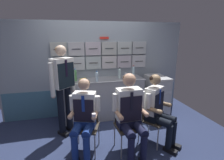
# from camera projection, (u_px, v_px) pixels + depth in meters

# --- Properties ---
(ground) EXTENTS (4.80, 4.80, 0.04)m
(ground) POSITION_uv_depth(u_px,v_px,m) (111.00, 145.00, 3.01)
(ground) COLOR navy
(galley_bulkhead) EXTENTS (4.20, 0.14, 2.15)m
(galley_bulkhead) POSITION_uv_depth(u_px,v_px,m) (97.00, 69.00, 4.03)
(galley_bulkhead) COLOR #94A1AF
(galley_bulkhead) RESTS_ON ground
(galley_counter) EXTENTS (1.81, 0.53, 0.90)m
(galley_counter) POSITION_uv_depth(u_px,v_px,m) (103.00, 98.00, 3.94)
(galley_counter) COLOR #9A9CA4
(galley_counter) RESTS_ON ground
(service_trolley) EXTENTS (0.40, 0.65, 0.93)m
(service_trolley) POSITION_uv_depth(u_px,v_px,m) (157.00, 94.00, 4.06)
(service_trolley) COLOR black
(service_trolley) RESTS_ON ground
(folding_chair_left) EXTENTS (0.51, 0.51, 0.83)m
(folding_chair_left) POSITION_uv_depth(u_px,v_px,m) (87.00, 119.00, 2.82)
(folding_chair_left) COLOR #A8AAAF
(folding_chair_left) RESTS_ON ground
(crew_member_left) EXTENTS (0.52, 0.65, 1.22)m
(crew_member_left) POSITION_uv_depth(u_px,v_px,m) (84.00, 115.00, 2.62)
(crew_member_left) COLOR black
(crew_member_left) RESTS_ON ground
(folding_chair_center) EXTENTS (0.41, 0.42, 0.83)m
(folding_chair_center) POSITION_uv_depth(u_px,v_px,m) (126.00, 119.00, 2.83)
(folding_chair_center) COLOR #A8AAAF
(folding_chair_center) RESTS_ON ground
(crew_member_center) EXTENTS (0.52, 0.64, 1.30)m
(crew_member_center) POSITION_uv_depth(u_px,v_px,m) (130.00, 111.00, 2.63)
(crew_member_center) COLOR black
(crew_member_center) RESTS_ON ground
(folding_chair_right) EXTENTS (0.56, 0.56, 0.83)m
(folding_chair_right) POSITION_uv_depth(u_px,v_px,m) (149.00, 113.00, 3.03)
(folding_chair_right) COLOR #A8AAAF
(folding_chair_right) RESTS_ON ground
(crew_member_right) EXTENTS (0.60, 0.66, 1.23)m
(crew_member_right) POSITION_uv_depth(u_px,v_px,m) (158.00, 107.00, 2.89)
(crew_member_right) COLOR black
(crew_member_right) RESTS_ON ground
(crew_member_standing) EXTENTS (0.43, 0.41, 1.68)m
(crew_member_standing) POSITION_uv_depth(u_px,v_px,m) (63.00, 83.00, 3.13)
(crew_member_standing) COLOR black
(crew_member_standing) RESTS_ON ground
(water_bottle_clear) EXTENTS (0.07, 0.07, 0.26)m
(water_bottle_clear) POSITION_uv_depth(u_px,v_px,m) (75.00, 75.00, 3.64)
(water_bottle_clear) COLOR #529D59
(water_bottle_clear) RESTS_ON galley_counter
(sparkling_bottle_green) EXTENTS (0.06, 0.06, 0.23)m
(sparkling_bottle_green) POSITION_uv_depth(u_px,v_px,m) (97.00, 77.00, 3.59)
(sparkling_bottle_green) COLOR silver
(sparkling_bottle_green) RESTS_ON galley_counter
(water_bottle_tall) EXTENTS (0.06, 0.06, 0.28)m
(water_bottle_tall) POSITION_uv_depth(u_px,v_px,m) (133.00, 72.00, 3.93)
(water_bottle_tall) COLOR #AED4E3
(water_bottle_tall) RESTS_ON galley_counter
(water_bottle_blue_cap) EXTENTS (0.06, 0.06, 0.25)m
(water_bottle_blue_cap) POSITION_uv_depth(u_px,v_px,m) (120.00, 73.00, 3.87)
(water_bottle_blue_cap) COLOR silver
(water_bottle_blue_cap) RESTS_ON galley_counter
(coffee_cup_spare) EXTENTS (0.06, 0.06, 0.07)m
(coffee_cup_spare) POSITION_uv_depth(u_px,v_px,m) (71.00, 80.00, 3.55)
(coffee_cup_spare) COLOR tan
(coffee_cup_spare) RESTS_ON galley_counter
(coffee_cup_white) EXTENTS (0.06, 0.06, 0.08)m
(coffee_cup_white) POSITION_uv_depth(u_px,v_px,m) (127.00, 77.00, 3.79)
(coffee_cup_white) COLOR tan
(coffee_cup_white) RESTS_ON galley_counter
(paper_cup_blue) EXTENTS (0.07, 0.07, 0.08)m
(paper_cup_blue) POSITION_uv_depth(u_px,v_px,m) (126.00, 75.00, 4.07)
(paper_cup_blue) COLOR white
(paper_cup_blue) RESTS_ON galley_counter
(snack_banana) EXTENTS (0.17, 0.10, 0.04)m
(snack_banana) POSITION_uv_depth(u_px,v_px,m) (83.00, 79.00, 3.75)
(snack_banana) COLOR yellow
(snack_banana) RESTS_ON galley_counter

